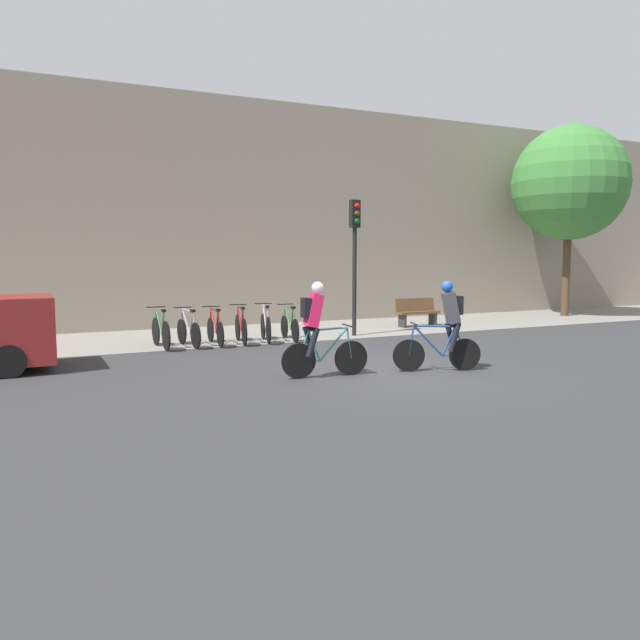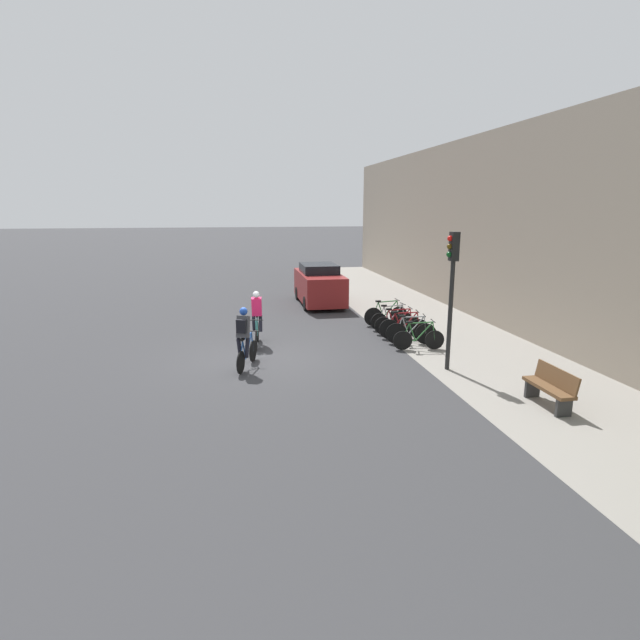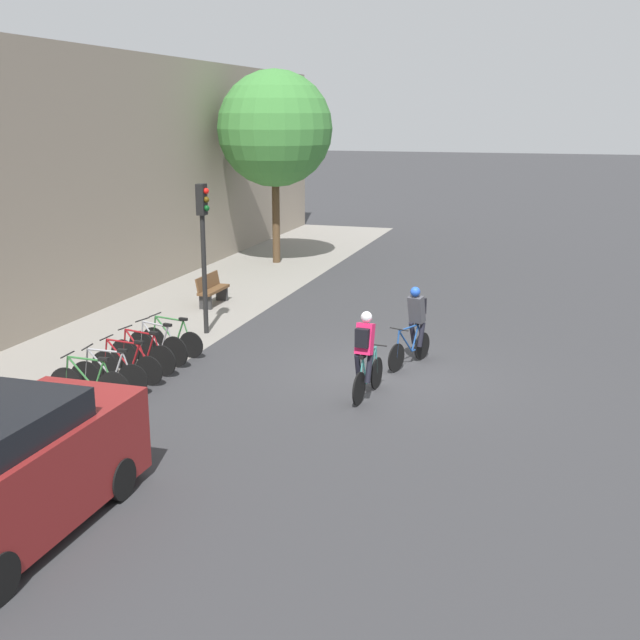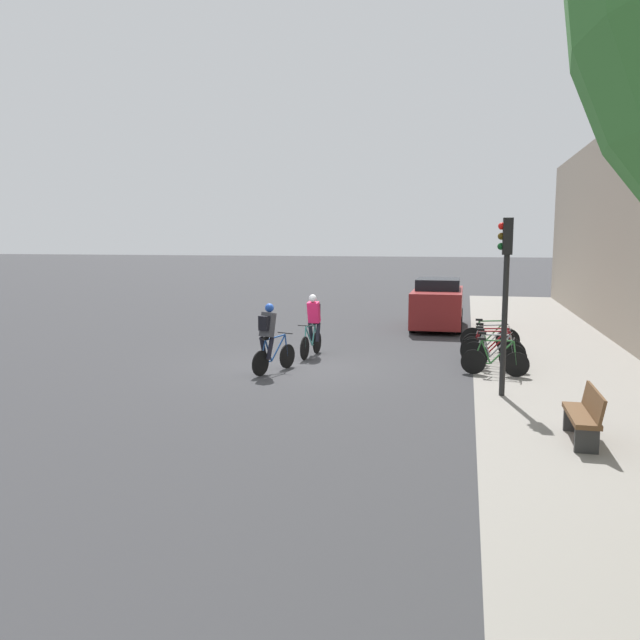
% 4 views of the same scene
% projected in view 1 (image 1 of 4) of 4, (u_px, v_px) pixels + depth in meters
% --- Properties ---
extents(ground, '(200.00, 200.00, 0.00)m').
position_uv_depth(ground, '(394.00, 371.00, 12.15)').
color(ground, '#333335').
extents(kerb_strip, '(44.00, 4.50, 0.01)m').
position_uv_depth(kerb_strip, '(270.00, 332.00, 18.21)').
color(kerb_strip, gray).
rests_on(kerb_strip, ground).
extents(building_facade, '(44.00, 0.60, 7.20)m').
position_uv_depth(building_facade, '(241.00, 213.00, 20.13)').
color(building_facade, gray).
rests_on(building_facade, ground).
extents(cyclist_pink, '(1.68, 0.48, 1.77)m').
position_uv_depth(cyclist_pink, '(317.00, 327.00, 11.38)').
color(cyclist_pink, black).
rests_on(cyclist_pink, ground).
extents(cyclist_grey, '(1.65, 0.69, 1.75)m').
position_uv_depth(cyclist_grey, '(447.00, 323.00, 12.05)').
color(cyclist_grey, black).
rests_on(cyclist_grey, ground).
extents(parked_bike_0, '(0.46, 1.73, 0.99)m').
position_uv_depth(parked_bike_0, '(161.00, 331.00, 15.10)').
color(parked_bike_0, black).
rests_on(parked_bike_0, ground).
extents(parked_bike_1, '(0.46, 1.64, 0.95)m').
position_uv_depth(parked_bike_1, '(189.00, 331.00, 15.39)').
color(parked_bike_1, black).
rests_on(parked_bike_1, ground).
extents(parked_bike_2, '(0.46, 1.68, 0.95)m').
position_uv_depth(parked_bike_2, '(215.00, 329.00, 15.68)').
color(parked_bike_2, black).
rests_on(parked_bike_2, ground).
extents(parked_bike_3, '(0.46, 1.69, 0.97)m').
position_uv_depth(parked_bike_3, '(241.00, 327.00, 15.97)').
color(parked_bike_3, black).
rests_on(parked_bike_3, ground).
extents(parked_bike_4, '(0.50, 1.62, 0.98)m').
position_uv_depth(parked_bike_4, '(266.00, 326.00, 16.26)').
color(parked_bike_4, black).
rests_on(parked_bike_4, ground).
extents(parked_bike_5, '(0.46, 1.63, 0.94)m').
position_uv_depth(parked_bike_5, '(290.00, 326.00, 16.55)').
color(parked_bike_5, black).
rests_on(parked_bike_5, ground).
extents(traffic_light_pole, '(0.26, 0.30, 3.77)m').
position_uv_depth(traffic_light_pole, '(355.00, 242.00, 17.24)').
color(traffic_light_pole, black).
rests_on(traffic_light_pole, ground).
extents(bench, '(1.44, 0.44, 0.89)m').
position_uv_depth(bench, '(417.00, 312.00, 19.74)').
color(bench, brown).
rests_on(bench, ground).
extents(street_tree_0, '(4.16, 4.16, 6.97)m').
position_uv_depth(street_tree_0, '(570.00, 183.00, 22.78)').
color(street_tree_0, '#4C3823').
rests_on(street_tree_0, ground).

